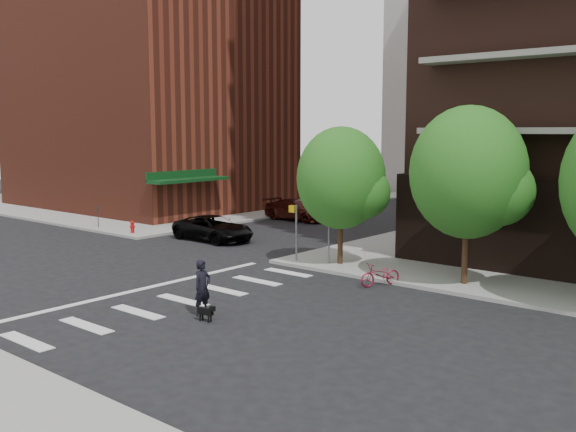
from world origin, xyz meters
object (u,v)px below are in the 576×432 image
(parked_car_black, at_px, (213,228))
(dog_walker, at_px, (202,288))
(fire_hydrant, at_px, (132,226))
(parked_car_maroon, at_px, (297,210))
(scooter, at_px, (380,275))
(parked_car_silver, at_px, (327,208))

(parked_car_black, height_order, dog_walker, dog_walker)
(fire_hydrant, relative_size, parked_car_maroon, 0.15)
(parked_car_black, distance_m, parked_car_maroon, 9.54)
(fire_hydrant, xyz_separation_m, parked_car_maroon, (3.35, 11.26, 0.16))
(parked_car_maroon, distance_m, scooter, 19.20)
(scooter, xyz_separation_m, dog_walker, (-2.44, -7.28, 0.47))
(dog_walker, bearing_deg, parked_car_black, 44.66)
(parked_car_black, bearing_deg, parked_car_maroon, 11.15)
(parked_car_silver, relative_size, dog_walker, 2.55)
(parked_car_black, height_order, scooter, parked_car_black)
(fire_hydrant, relative_size, parked_car_silver, 0.15)
(parked_car_silver, bearing_deg, fire_hydrant, 155.92)
(parked_car_maroon, distance_m, parked_car_silver, 2.17)
(dog_walker, bearing_deg, scooter, -19.02)
(parked_car_silver, bearing_deg, parked_car_black, 177.14)
(parked_car_maroon, bearing_deg, fire_hydrant, 164.61)
(parked_car_black, bearing_deg, fire_hydrant, 112.05)
(parked_car_black, relative_size, scooter, 2.80)
(parked_car_black, bearing_deg, dog_walker, -133.34)
(fire_hydrant, xyz_separation_m, scooter, (17.88, -1.30, -0.08))
(parked_car_maroon, bearing_deg, scooter, -129.67)
(parked_car_black, height_order, parked_car_maroon, parked_car_maroon)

